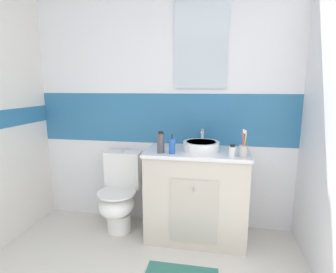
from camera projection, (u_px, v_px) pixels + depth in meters
The scene contains 8 objects.
wall_back_tiled at pixel (164, 102), 2.66m from camera, with size 3.20×0.20×2.50m.
vanity_cabinet at pixel (196, 194), 2.47m from camera, with size 0.92×0.52×0.85m.
sink_basin at pixel (201, 146), 2.36m from camera, with size 0.32×0.37×0.17m.
toilet at pixel (120, 194), 2.62m from camera, with size 0.37×0.50×0.78m.
toothbrush_cup at pixel (243, 150), 2.14m from camera, with size 0.07×0.07×0.23m.
soap_dispenser at pixel (172, 146), 2.26m from camera, with size 0.05×0.05×0.17m.
lotion_bottle_short at pixel (232, 151), 2.18m from camera, with size 0.06×0.06×0.10m.
mouthwash_bottle at pixel (161, 143), 2.28m from camera, with size 0.06×0.06×0.19m.
Camera 1 is at (0.53, -0.18, 1.42)m, focal length 28.20 mm.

